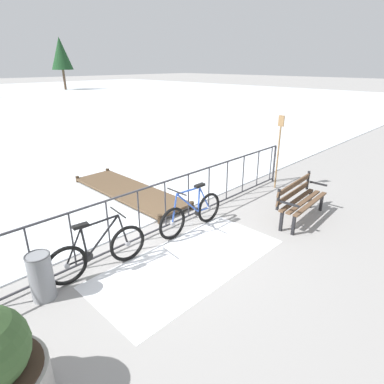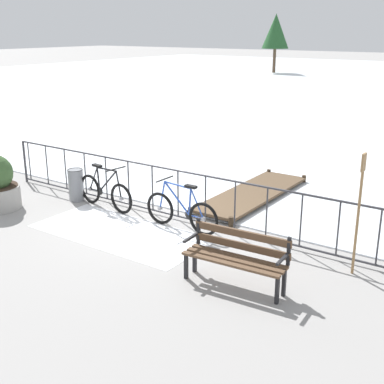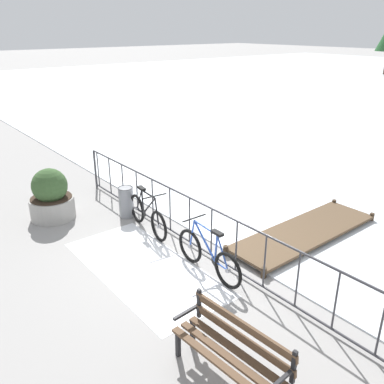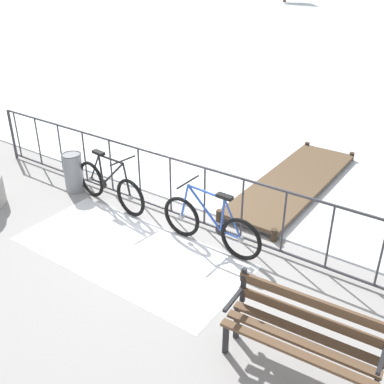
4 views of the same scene
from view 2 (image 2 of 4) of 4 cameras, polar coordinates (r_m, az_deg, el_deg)
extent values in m
plane|color=gray|center=(10.70, -2.98, -2.75)|extent=(160.00, 160.00, 0.00)
cube|color=white|center=(9.96, -8.04, -4.49)|extent=(3.50, 1.61, 0.01)
cylinder|color=#38383D|center=(10.38, -3.07, 2.68)|extent=(9.00, 0.04, 0.04)
cylinder|color=#38383D|center=(10.68, -2.99, -2.35)|extent=(9.00, 0.04, 0.04)
cylinder|color=#38383D|center=(13.66, -18.17, 3.24)|extent=(0.06, 0.06, 1.05)
cylinder|color=#38383D|center=(13.51, -17.71, 3.30)|extent=(0.03, 0.03, 0.97)
cylinder|color=#38383D|center=(13.00, -15.90, 2.92)|extent=(0.03, 0.03, 0.97)
cylinder|color=#38383D|center=(12.51, -13.95, 2.50)|extent=(0.03, 0.03, 0.97)
cylinder|color=#38383D|center=(12.03, -11.84, 2.05)|extent=(0.03, 0.03, 0.97)
cylinder|color=#38383D|center=(11.57, -9.56, 1.56)|extent=(0.03, 0.03, 0.97)
cylinder|color=#38383D|center=(11.13, -7.10, 1.02)|extent=(0.03, 0.03, 0.97)
cylinder|color=#38383D|center=(10.72, -4.44, 0.44)|extent=(0.03, 0.03, 0.97)
cylinder|color=#38383D|center=(10.33, -1.57, -0.19)|extent=(0.03, 0.03, 0.97)
cylinder|color=#38383D|center=(9.97, 1.51, -0.86)|extent=(0.03, 0.03, 0.97)
cylinder|color=#38383D|center=(9.64, 4.81, -1.58)|extent=(0.03, 0.03, 0.97)
cylinder|color=#38383D|center=(9.35, 8.34, -2.34)|extent=(0.03, 0.03, 0.97)
cylinder|color=#38383D|center=(9.10, 12.08, -3.14)|extent=(0.03, 0.03, 0.97)
cylinder|color=#38383D|center=(8.89, 16.02, -3.96)|extent=(0.03, 0.03, 0.97)
cylinder|color=#38383D|center=(8.72, 20.14, -4.80)|extent=(0.03, 0.03, 0.97)
torus|color=black|center=(11.64, -11.30, 0.35)|extent=(0.66, 0.14, 0.66)
cylinder|color=gray|center=(11.64, -11.30, 0.35)|extent=(0.09, 0.07, 0.08)
torus|color=black|center=(10.86, -7.90, -0.75)|extent=(0.66, 0.14, 0.66)
cylinder|color=gray|center=(10.86, -7.90, -0.75)|extent=(0.09, 0.07, 0.08)
cylinder|color=black|center=(11.32, -10.41, 1.41)|extent=(0.08, 0.04, 0.53)
cylinder|color=black|center=(11.08, -9.39, 1.18)|extent=(0.61, 0.11, 0.59)
cylinder|color=black|center=(11.02, -9.53, 2.52)|extent=(0.63, 0.11, 0.07)
cylinder|color=black|center=(11.51, -10.79, 0.23)|extent=(0.34, 0.07, 0.05)
cylinder|color=black|center=(11.45, -10.93, 1.52)|extent=(0.32, 0.07, 0.56)
cylinder|color=black|center=(10.82, -8.19, 0.78)|extent=(0.16, 0.05, 0.59)
cube|color=black|center=(11.26, -10.56, 2.92)|extent=(0.25, 0.13, 0.05)
cylinder|color=black|center=(10.77, -8.48, 2.57)|extent=(0.09, 0.52, 0.03)
cylinder|color=black|center=(11.38, -10.27, 0.11)|extent=(0.18, 0.04, 0.18)
torus|color=black|center=(9.62, 1.29, -3.05)|extent=(0.66, 0.07, 0.66)
cylinder|color=gray|center=(9.62, 1.29, -3.05)|extent=(0.08, 0.06, 0.08)
torus|color=black|center=(10.21, -3.58, -1.82)|extent=(0.66, 0.07, 0.66)
cylinder|color=gray|center=(10.21, -3.58, -1.82)|extent=(0.08, 0.06, 0.08)
cylinder|color=#2D51B2|center=(9.69, -0.23, -1.09)|extent=(0.08, 0.04, 0.53)
cylinder|color=#2D51B2|center=(9.87, -1.72, -0.66)|extent=(0.61, 0.05, 0.59)
cylinder|color=#2D51B2|center=(9.77, -1.63, 0.79)|extent=(0.63, 0.05, 0.07)
cylinder|color=#2D51B2|center=(9.71, 0.47, -2.79)|extent=(0.34, 0.03, 0.05)
cylinder|color=#2D51B2|center=(9.60, 0.58, -1.34)|extent=(0.32, 0.03, 0.56)
cylinder|color=#2D51B2|center=(10.08, -3.33, -0.34)|extent=(0.16, 0.03, 0.59)
cube|color=black|center=(9.59, -0.13, 0.61)|extent=(0.24, 0.10, 0.05)
cylinder|color=black|center=(9.94, -3.08, 1.45)|extent=(0.04, 0.52, 0.03)
cylinder|color=black|center=(9.79, -0.33, -2.54)|extent=(0.18, 0.02, 0.18)
cube|color=brown|center=(7.87, 5.19, -7.19)|extent=(1.60, 0.21, 0.04)
cube|color=brown|center=(7.74, 4.69, -7.61)|extent=(1.60, 0.21, 0.04)
cube|color=brown|center=(7.62, 4.16, -8.04)|extent=(1.60, 0.21, 0.04)
cube|color=brown|center=(7.89, 5.53, -6.01)|extent=(1.60, 0.16, 0.12)
cube|color=brown|center=(7.81, 5.57, -4.67)|extent=(1.60, 0.16, 0.12)
cube|color=black|center=(7.47, 9.50, -10.72)|extent=(0.05, 0.06, 0.44)
cube|color=black|center=(7.69, 10.24, -9.88)|extent=(0.05, 0.06, 0.44)
cube|color=black|center=(7.59, 10.75, -6.54)|extent=(0.05, 0.05, 0.45)
cube|color=black|center=(7.39, 10.05, -7.42)|extent=(0.07, 0.40, 0.04)
cube|color=black|center=(8.06, -0.66, -8.19)|extent=(0.05, 0.06, 0.44)
cube|color=black|center=(8.27, 0.30, -7.50)|extent=(0.05, 0.06, 0.44)
cube|color=black|center=(8.18, 0.73, -4.38)|extent=(0.05, 0.05, 0.45)
cube|color=black|center=(7.99, -0.18, -5.13)|extent=(0.07, 0.40, 0.04)
cylinder|color=gray|center=(11.89, -12.83, 0.76)|extent=(0.34, 0.34, 0.72)
torus|color=#494A4E|center=(11.79, -12.95, 2.43)|extent=(0.35, 0.35, 0.02)
cylinder|color=#937047|center=(8.37, 17.97, -3.41)|extent=(0.04, 0.04, 1.70)
cube|color=#937047|center=(8.08, 18.63, 3.15)|extent=(0.03, 0.16, 0.28)
cube|color=brown|center=(11.88, 6.78, -0.13)|extent=(1.10, 3.64, 0.06)
cylinder|color=#3C2E20|center=(10.66, -0.22, -2.24)|extent=(0.10, 0.10, 0.20)
cylinder|color=#3C2E20|center=(10.16, 4.37, -3.32)|extent=(0.10, 0.10, 0.20)
cylinder|color=#3C2E20|center=(13.66, 8.57, 2.09)|extent=(0.10, 0.10, 0.20)
cylinder|color=#3C2E20|center=(13.27, 12.39, 1.40)|extent=(0.10, 0.10, 0.20)
cylinder|color=brown|center=(46.68, 9.22, 15.12)|extent=(0.26, 0.26, 3.47)
cone|color=#235128|center=(46.64, 9.33, 17.32)|extent=(2.33, 2.33, 2.88)
camera|label=1|loc=(10.32, -37.17, 11.37)|focal=30.37mm
camera|label=3|loc=(3.45, 24.50, 22.80)|focal=38.29mm
camera|label=4|loc=(3.63, -7.30, 20.33)|focal=42.81mm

